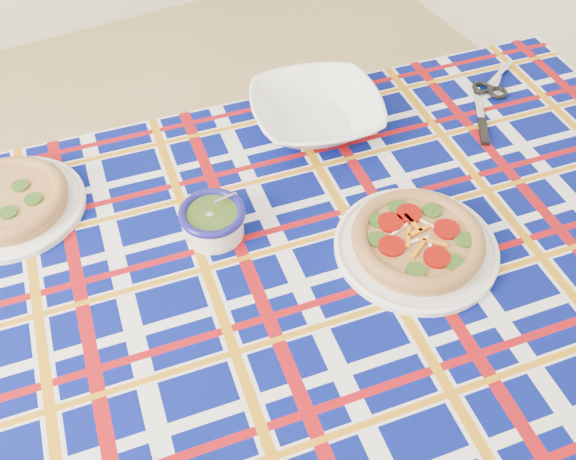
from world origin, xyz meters
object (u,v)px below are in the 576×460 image
dining_table (326,281)px  serving_bowl (316,113)px  main_focaccia_plate (418,239)px  pesto_bowl (213,219)px

dining_table → serving_bowl: 0.39m
main_focaccia_plate → serving_bowl: (0.02, 0.40, 0.00)m
dining_table → pesto_bowl: 0.24m
dining_table → serving_bowl: serving_bowl is taller
dining_table → main_focaccia_plate: main_focaccia_plate is taller
pesto_bowl → serving_bowl: pesto_bowl is taller
dining_table → serving_bowl: size_ratio=5.95×
pesto_bowl → dining_table: bearing=-42.6°
dining_table → main_focaccia_plate: 0.19m
dining_table → serving_bowl: bearing=71.7°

